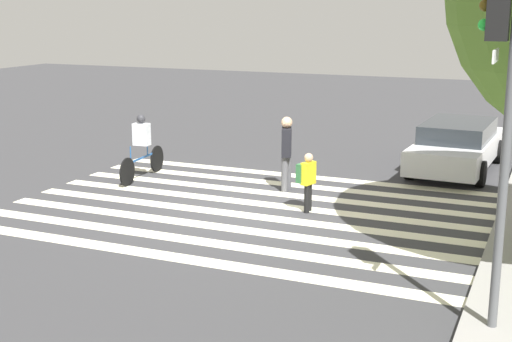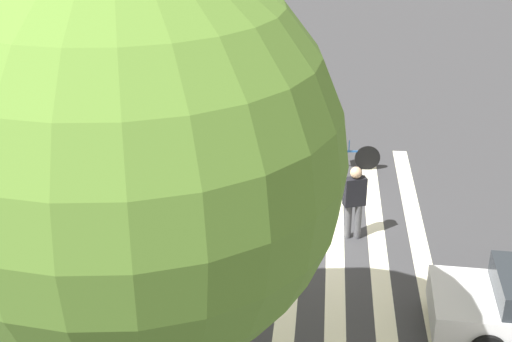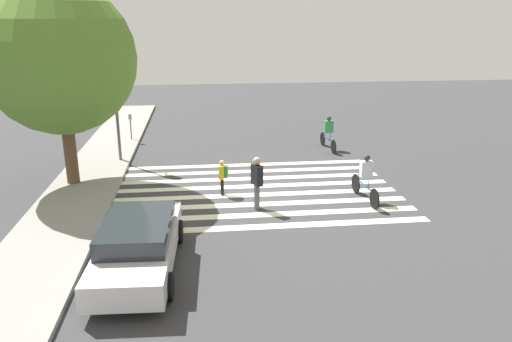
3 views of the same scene
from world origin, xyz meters
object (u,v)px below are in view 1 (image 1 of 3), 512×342
Objects in this scene: pedestrian_adult_blue_shirt at (286,149)px; cyclist_far_lane at (142,145)px; traffic_light at (501,77)px; car_parked_dark_suv at (457,145)px; pedestrian_adult_yellow_jacket at (307,178)px.

cyclist_far_lane is (0.32, -3.74, -0.12)m from pedestrian_adult_blue_shirt.
traffic_light is 8.25m from pedestrian_adult_blue_shirt.
cyclist_far_lane is 8.19m from car_parked_dark_suv.
pedestrian_adult_yellow_jacket is 4.92m from cyclist_far_lane.
traffic_light reaches higher than cyclist_far_lane.
pedestrian_adult_blue_shirt is 1.83m from pedestrian_adult_yellow_jacket.
pedestrian_adult_yellow_jacket is (-4.54, -4.06, -2.67)m from traffic_light.
pedestrian_adult_yellow_jacket is 0.26× the size of car_parked_dark_suv.
pedestrian_adult_blue_shirt is at bearing 90.21° from cyclist_far_lane.
car_parked_dark_suv is at bearing 114.86° from cyclist_far_lane.
traffic_light reaches higher than pedestrian_adult_yellow_jacket.
pedestrian_adult_blue_shirt is at bearing -139.86° from traffic_light.
pedestrian_adult_blue_shirt reaches higher than cyclist_far_lane.
traffic_light is at bearing 57.76° from pedestrian_adult_yellow_jacket.
cyclist_far_lane reaches higher than car_parked_dark_suv.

